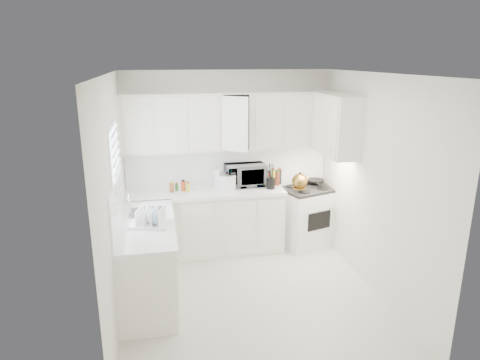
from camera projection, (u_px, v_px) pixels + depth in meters
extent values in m
plane|color=beige|center=(251.00, 295.00, 5.17)|extent=(3.20, 3.20, 0.00)
plane|color=white|center=(253.00, 74.00, 4.45)|extent=(3.20, 3.20, 0.00)
plane|color=silver|center=(228.00, 160.00, 6.31)|extent=(3.00, 0.00, 3.00)
plane|color=silver|center=(297.00, 255.00, 3.30)|extent=(3.00, 0.00, 3.00)
plane|color=silver|center=(114.00, 201.00, 4.53)|extent=(0.00, 3.20, 3.20)
plane|color=silver|center=(375.00, 185.00, 5.08)|extent=(0.00, 3.20, 3.20)
cube|color=white|center=(205.00, 192.00, 6.05)|extent=(2.24, 0.64, 0.05)
cube|color=white|center=(146.00, 225.00, 4.88)|extent=(0.64, 1.62, 0.05)
cube|color=white|center=(228.00, 165.00, 6.33)|extent=(2.98, 0.02, 0.55)
cube|color=white|center=(117.00, 202.00, 4.74)|extent=(0.02, 1.60, 0.55)
imported|color=gray|center=(245.00, 172.00, 6.25)|extent=(0.60, 0.36, 0.39)
cylinder|color=white|center=(218.00, 178.00, 6.17)|extent=(0.12, 0.12, 0.27)
cylinder|color=brown|center=(172.00, 185.00, 6.07)|extent=(0.06, 0.06, 0.13)
cylinder|color=#206222|center=(177.00, 187.00, 5.99)|extent=(0.06, 0.06, 0.13)
cylinder|color=#C9431A|center=(182.00, 185.00, 6.09)|extent=(0.06, 0.06, 0.13)
cylinder|color=gold|center=(188.00, 186.00, 6.02)|extent=(0.06, 0.06, 0.13)
cylinder|color=#C9431A|center=(268.00, 177.00, 6.36)|extent=(0.06, 0.06, 0.19)
cylinder|color=gold|center=(273.00, 178.00, 6.31)|extent=(0.06, 0.06, 0.19)
cylinder|color=brown|center=(275.00, 177.00, 6.38)|extent=(0.06, 0.06, 0.19)
cylinder|color=black|center=(280.00, 178.00, 6.33)|extent=(0.06, 0.06, 0.19)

